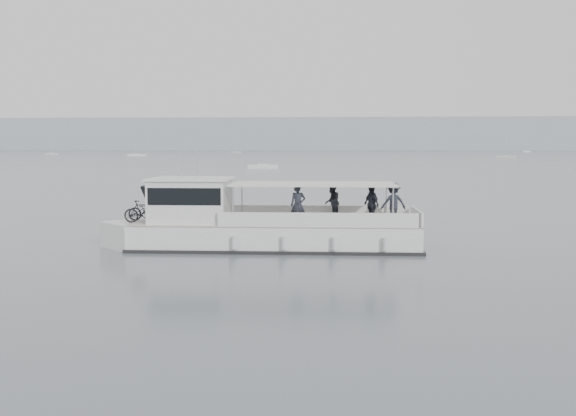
{
  "coord_description": "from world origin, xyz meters",
  "views": [
    {
      "loc": [
        5.34,
        -28.09,
        4.03
      ],
      "look_at": [
        3.55,
        -3.23,
        1.6
      ],
      "focal_mm": 40.0,
      "sensor_mm": 36.0,
      "label": 1
    }
  ],
  "objects": [
    {
      "name": "moored_fleet",
      "position": [
        -39.84,
        216.57,
        0.36
      ],
      "size": [
        427.92,
        308.02,
        9.95
      ],
      "color": "white",
      "rests_on": "ground"
    },
    {
      "name": "headland",
      "position": [
        0.0,
        560.0,
        14.0
      ],
      "size": [
        1400.0,
        90.0,
        28.0
      ],
      "primitive_type": "cube",
      "color": "#939EA8",
      "rests_on": "ground"
    },
    {
      "name": "ground",
      "position": [
        0.0,
        0.0,
        0.0
      ],
      "size": [
        1400.0,
        1400.0,
        0.0
      ],
      "primitive_type": "plane",
      "color": "slate",
      "rests_on": "ground"
    },
    {
      "name": "tour_boat",
      "position": [
        1.95,
        -3.24,
        0.87
      ],
      "size": [
        12.72,
        3.37,
        5.32
      ],
      "rotation": [
        0.0,
        0.0,
        0.01
      ],
      "color": "white",
      "rests_on": "ground"
    }
  ]
}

